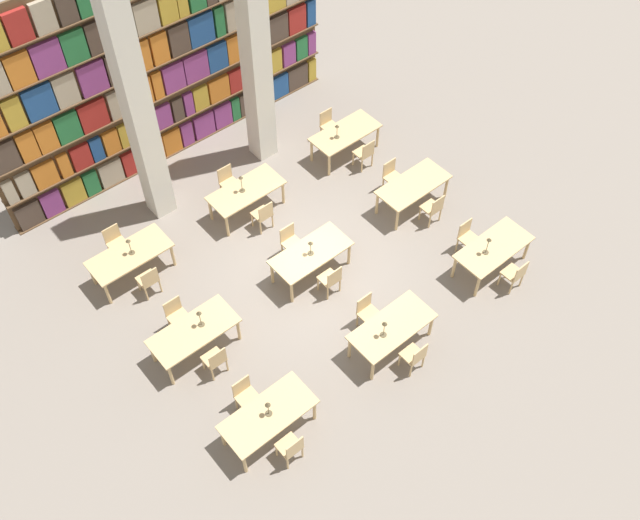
% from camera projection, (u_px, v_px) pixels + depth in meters
% --- Properties ---
extents(ground_plane, '(40.00, 40.00, 0.00)m').
position_uv_depth(ground_plane, '(313.00, 271.00, 16.54)').
color(ground_plane, gray).
extents(bookshelf_bank, '(9.42, 0.35, 5.50)m').
position_uv_depth(bookshelf_bank, '(164.00, 63.00, 17.08)').
color(bookshelf_bank, brown).
rests_on(bookshelf_bank, ground_plane).
extents(pillar_left, '(0.55, 0.55, 6.00)m').
position_uv_depth(pillar_left, '(138.00, 113.00, 15.46)').
color(pillar_left, silver).
rests_on(pillar_left, ground_plane).
extents(pillar_center, '(0.55, 0.55, 6.00)m').
position_uv_depth(pillar_center, '(256.00, 57.00, 16.74)').
color(pillar_center, silver).
rests_on(pillar_center, ground_plane).
extents(reading_table_0, '(1.86, 0.87, 0.74)m').
position_uv_depth(reading_table_0, '(268.00, 416.00, 13.54)').
color(reading_table_0, tan).
rests_on(reading_table_0, ground_plane).
extents(chair_0, '(0.42, 0.40, 0.89)m').
position_uv_depth(chair_0, '(291.00, 447.00, 13.32)').
color(chair_0, tan).
rests_on(chair_0, ground_plane).
extents(chair_1, '(0.42, 0.40, 0.89)m').
position_uv_depth(chair_1, '(246.00, 395.00, 14.00)').
color(chair_1, tan).
rests_on(chair_1, ground_plane).
extents(desk_lamp_0, '(0.14, 0.14, 0.41)m').
position_uv_depth(desk_lamp_0, '(268.00, 407.00, 13.26)').
color(desk_lamp_0, brown).
rests_on(desk_lamp_0, reading_table_0).
extents(reading_table_1, '(1.86, 0.87, 0.74)m').
position_uv_depth(reading_table_1, '(392.00, 328.00, 14.78)').
color(reading_table_1, tan).
rests_on(reading_table_1, ground_plane).
extents(chair_2, '(0.42, 0.40, 0.89)m').
position_uv_depth(chair_2, '(415.00, 356.00, 14.56)').
color(chair_2, tan).
rests_on(chair_2, ground_plane).
extents(chair_3, '(0.42, 0.40, 0.89)m').
position_uv_depth(chair_3, '(367.00, 311.00, 15.24)').
color(chair_3, tan).
rests_on(chair_3, ground_plane).
extents(desk_lamp_1, '(0.14, 0.14, 0.46)m').
position_uv_depth(desk_lamp_1, '(384.00, 326.00, 14.33)').
color(desk_lamp_1, brown).
rests_on(desk_lamp_1, reading_table_1).
extents(reading_table_2, '(1.86, 0.87, 0.74)m').
position_uv_depth(reading_table_2, '(493.00, 249.00, 16.11)').
color(reading_table_2, tan).
rests_on(reading_table_2, ground_plane).
extents(chair_4, '(0.42, 0.40, 0.89)m').
position_uv_depth(chair_4, '(515.00, 274.00, 15.88)').
color(chair_4, tan).
rests_on(chair_4, ground_plane).
extents(chair_5, '(0.42, 0.40, 0.89)m').
position_uv_depth(chair_5, '(467.00, 236.00, 16.56)').
color(chair_5, tan).
rests_on(chair_5, ground_plane).
extents(desk_lamp_2, '(0.14, 0.14, 0.49)m').
position_uv_depth(desk_lamp_2, '(488.00, 243.00, 15.67)').
color(desk_lamp_2, brown).
rests_on(desk_lamp_2, reading_table_2).
extents(reading_table_3, '(1.86, 0.87, 0.74)m').
position_uv_depth(reading_table_3, '(194.00, 333.00, 14.71)').
color(reading_table_3, tan).
rests_on(reading_table_3, ground_plane).
extents(chair_6, '(0.42, 0.40, 0.89)m').
position_uv_depth(chair_6, '(215.00, 359.00, 14.50)').
color(chair_6, tan).
rests_on(chair_6, ground_plane).
extents(chair_7, '(0.42, 0.40, 0.89)m').
position_uv_depth(chair_7, '(177.00, 315.00, 15.19)').
color(chair_7, tan).
rests_on(chair_7, ground_plane).
extents(desk_lamp_3, '(0.14, 0.14, 0.47)m').
position_uv_depth(desk_lamp_3, '(199.00, 316.00, 14.48)').
color(desk_lamp_3, brown).
rests_on(desk_lamp_3, reading_table_3).
extents(reading_table_4, '(1.86, 0.87, 0.74)m').
position_uv_depth(reading_table_4, '(311.00, 255.00, 16.01)').
color(reading_table_4, tan).
rests_on(reading_table_4, ground_plane).
extents(chair_8, '(0.42, 0.40, 0.89)m').
position_uv_depth(chair_8, '(331.00, 279.00, 15.79)').
color(chair_8, tan).
rests_on(chair_8, ground_plane).
extents(chair_9, '(0.42, 0.40, 0.89)m').
position_uv_depth(chair_9, '(291.00, 241.00, 16.47)').
color(chair_9, tan).
rests_on(chair_9, ground_plane).
extents(desk_lamp_4, '(0.14, 0.14, 0.41)m').
position_uv_depth(desk_lamp_4, '(311.00, 246.00, 15.70)').
color(desk_lamp_4, brown).
rests_on(desk_lamp_4, reading_table_4).
extents(reading_table_5, '(1.86, 0.87, 0.74)m').
position_uv_depth(reading_table_5, '(413.00, 186.00, 17.35)').
color(reading_table_5, tan).
rests_on(reading_table_5, ground_plane).
extents(chair_10, '(0.42, 0.40, 0.89)m').
position_uv_depth(chair_10, '(433.00, 208.00, 17.13)').
color(chair_10, tan).
rests_on(chair_10, ground_plane).
extents(chair_11, '(0.42, 0.40, 0.89)m').
position_uv_depth(chair_11, '(392.00, 176.00, 17.81)').
color(chair_11, tan).
rests_on(chair_11, ground_plane).
extents(reading_table_6, '(1.86, 0.87, 0.74)m').
position_uv_depth(reading_table_6, '(130.00, 256.00, 15.98)').
color(reading_table_6, tan).
rests_on(reading_table_6, ground_plane).
extents(chair_12, '(0.42, 0.40, 0.89)m').
position_uv_depth(chair_12, '(149.00, 280.00, 15.77)').
color(chair_12, tan).
rests_on(chair_12, ground_plane).
extents(chair_13, '(0.42, 0.40, 0.89)m').
position_uv_depth(chair_13, '(116.00, 242.00, 16.46)').
color(chair_13, tan).
rests_on(chair_13, ground_plane).
extents(desk_lamp_5, '(0.14, 0.14, 0.47)m').
position_uv_depth(desk_lamp_5, '(129.00, 244.00, 15.68)').
color(desk_lamp_5, brown).
rests_on(desk_lamp_5, reading_table_6).
extents(reading_table_7, '(1.86, 0.87, 0.74)m').
position_uv_depth(reading_table_7, '(246.00, 192.00, 17.22)').
color(reading_table_7, tan).
rests_on(reading_table_7, ground_plane).
extents(chair_14, '(0.42, 0.40, 0.89)m').
position_uv_depth(chair_14, '(263.00, 214.00, 17.00)').
color(chair_14, tan).
rests_on(chair_14, ground_plane).
extents(chair_15, '(0.42, 0.40, 0.89)m').
position_uv_depth(chair_15, '(228.00, 182.00, 17.68)').
color(chair_15, tan).
rests_on(chair_15, ground_plane).
extents(desk_lamp_6, '(0.14, 0.14, 0.50)m').
position_uv_depth(desk_lamp_6, '(241.00, 181.00, 16.87)').
color(desk_lamp_6, brown).
rests_on(desk_lamp_6, reading_table_7).
extents(reading_table_8, '(1.86, 0.87, 0.74)m').
position_uv_depth(reading_table_8, '(345.00, 134.00, 18.52)').
color(reading_table_8, tan).
rests_on(reading_table_8, ground_plane).
extents(chair_16, '(0.42, 0.40, 0.89)m').
position_uv_depth(chair_16, '(365.00, 153.00, 18.33)').
color(chair_16, tan).
rests_on(chair_16, ground_plane).
extents(chair_17, '(0.42, 0.40, 0.89)m').
position_uv_depth(chair_17, '(329.00, 125.00, 19.02)').
color(chair_17, tan).
rests_on(chair_17, ground_plane).
extents(desk_lamp_7, '(0.14, 0.14, 0.42)m').
position_uv_depth(desk_lamp_7, '(337.00, 129.00, 18.11)').
color(desk_lamp_7, brown).
rests_on(desk_lamp_7, reading_table_8).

